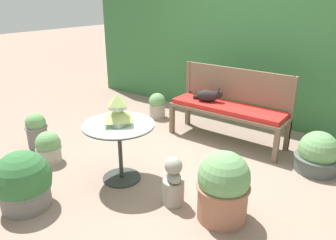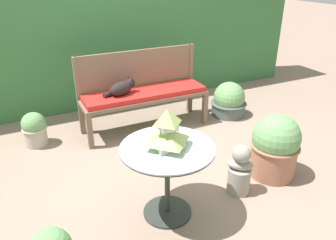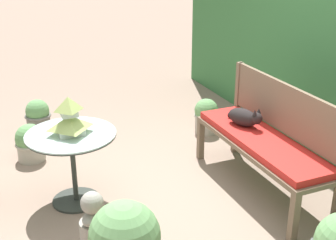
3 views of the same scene
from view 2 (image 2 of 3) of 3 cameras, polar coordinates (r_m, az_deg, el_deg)
name	(u,v)px [view 2 (image 2 of 3)]	position (r m, az deg, el deg)	size (l,w,h in m)	color
ground	(168,167)	(3.54, -0.06, -8.14)	(30.00, 30.00, 0.00)	gray
foliage_hedge_back	(101,26)	(5.14, -11.54, 15.82)	(6.40, 0.72, 2.28)	#38703D
garden_bench	(145,96)	(4.17, -4.07, 4.19)	(1.61, 0.48, 0.52)	brown
bench_backrest	(138,71)	(4.28, -5.29, 8.42)	(1.61, 0.06, 0.99)	brown
cat	(122,88)	(4.02, -8.03, 5.56)	(0.43, 0.27, 0.21)	black
patio_table	(167,162)	(2.66, -0.12, -7.31)	(0.76, 0.76, 0.66)	#2D332D
pagoda_birdhouse	(167,132)	(2.52, -0.13, -2.05)	(0.29, 0.29, 0.32)	#B2BCA8
garden_bust	(240,171)	(3.14, 12.37, -8.71)	(0.27, 0.25, 0.50)	gray
potted_plant_bench_left	(229,101)	(4.72, 10.55, 3.24)	(0.51, 0.51, 0.48)	#4C5651
potted_plant_table_far	(35,129)	(4.16, -22.23, -1.45)	(0.29, 0.29, 0.42)	#ADA393
potted_plant_patio_mid	(275,146)	(3.43, 18.11, -4.41)	(0.49, 0.49, 0.66)	#9E664C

